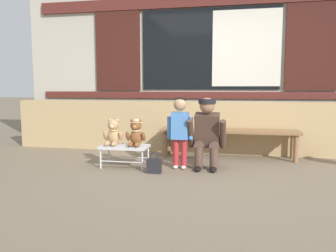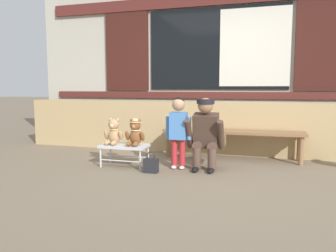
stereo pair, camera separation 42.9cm
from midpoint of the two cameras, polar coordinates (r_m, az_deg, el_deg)
ground_plane at (r=4.20m, az=2.05°, el=-8.27°), size 60.00×60.00×0.00m
brick_low_wall at (r=5.51m, az=4.48°, el=-0.22°), size 6.77×0.25×0.85m
shop_facade at (r=6.02m, az=5.24°, el=12.80°), size 6.91×0.26×3.44m
wooden_bench_long at (r=5.12m, az=8.08°, el=-1.37°), size 2.10×0.40×0.44m
small_display_bench at (r=4.55m, az=-10.20°, el=-3.76°), size 0.64×0.36×0.30m
teddy_bear_plain at (r=4.58m, az=-12.11°, el=-1.23°), size 0.28×0.26×0.36m
teddy_bear_with_hat at (r=4.47m, az=-8.34°, el=-1.24°), size 0.28×0.27×0.36m
child_standing at (r=4.35m, az=-0.73°, el=0.21°), size 0.35×0.18×0.96m
adult_crouching at (r=4.38m, az=4.12°, el=-1.25°), size 0.50×0.49×0.95m
handbag_on_ground at (r=4.23m, az=-5.35°, el=-6.85°), size 0.18×0.11×0.27m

